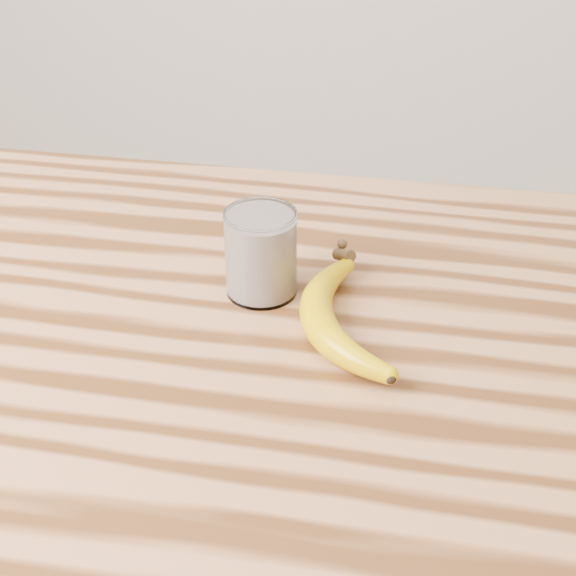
# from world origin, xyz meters

# --- Properties ---
(table) EXTENTS (1.20, 0.80, 0.90)m
(table) POSITION_xyz_m (0.00, 0.00, 0.77)
(table) COLOR #A66D42
(table) RESTS_ON ground
(smoothie_glass) EXTENTS (0.08, 0.08, 0.10)m
(smoothie_glass) POSITION_xyz_m (-0.10, 0.08, 0.95)
(smoothie_glass) COLOR white
(smoothie_glass) RESTS_ON table
(banana) EXTENTS (0.20, 0.31, 0.04)m
(banana) POSITION_xyz_m (-0.03, 0.01, 0.92)
(banana) COLOR #C59D00
(banana) RESTS_ON table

